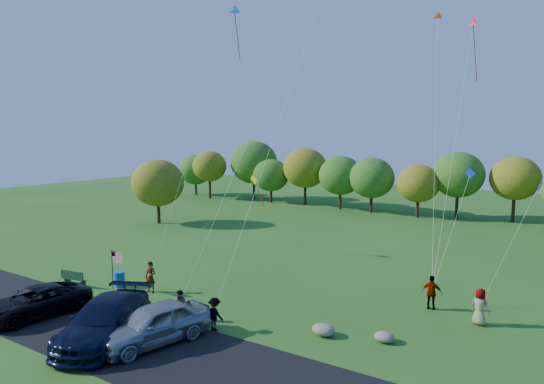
{
  "coord_description": "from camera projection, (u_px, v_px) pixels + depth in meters",
  "views": [
    {
      "loc": [
        16.44,
        -18.56,
        9.77
      ],
      "look_at": [
        0.44,
        6.0,
        6.17
      ],
      "focal_mm": 32.0,
      "sensor_mm": 36.0,
      "label": 1
    }
  ],
  "objects": [
    {
      "name": "ground",
      "position": [
        203.0,
        319.0,
        25.54
      ],
      "size": [
        140.0,
        140.0,
        0.0
      ],
      "primitive_type": "plane",
      "color": "#2A5D1A",
      "rests_on": "ground"
    },
    {
      "name": "asphalt_lane",
      "position": [
        145.0,
        346.0,
        22.21
      ],
      "size": [
        44.0,
        6.0,
        0.06
      ],
      "primitive_type": "cube",
      "color": "black",
      "rests_on": "ground"
    },
    {
      "name": "treeline",
      "position": [
        412.0,
        175.0,
        56.34
      ],
      "size": [
        75.82,
        28.25,
        8.73
      ],
      "color": "#331F12",
      "rests_on": "ground"
    },
    {
      "name": "minivan_dark",
      "position": [
        36.0,
        302.0,
        25.73
      ],
      "size": [
        3.16,
        5.81,
        1.55
      ],
      "primitive_type": "imported",
      "rotation": [
        0.0,
        0.0,
        -0.11
      ],
      "color": "black",
      "rests_on": "asphalt_lane"
    },
    {
      "name": "minivan_navy",
      "position": [
        104.0,
        320.0,
        22.74
      ],
      "size": [
        5.23,
        7.04,
        1.9
      ],
      "primitive_type": "imported",
      "rotation": [
        0.0,
        0.0,
        0.45
      ],
      "color": "black",
      "rests_on": "asphalt_lane"
    },
    {
      "name": "minivan_silver",
      "position": [
        154.0,
        324.0,
        22.36
      ],
      "size": [
        3.39,
        5.83,
        1.86
      ],
      "primitive_type": "imported",
      "rotation": [
        0.0,
        0.0,
        -0.23
      ],
      "color": "#9DA2A7",
      "rests_on": "asphalt_lane"
    },
    {
      "name": "flyer_a",
      "position": [
        151.0,
        277.0,
        29.73
      ],
      "size": [
        0.77,
        0.58,
        1.9
      ],
      "primitive_type": "imported",
      "rotation": [
        0.0,
        0.0,
        0.19
      ],
      "color": "#4C4C59",
      "rests_on": "ground"
    },
    {
      "name": "flyer_b",
      "position": [
        180.0,
        306.0,
        25.23
      ],
      "size": [
        0.8,
        0.63,
        1.62
      ],
      "primitive_type": "imported",
      "rotation": [
        0.0,
        0.0,
        0.03
      ],
      "color": "#4C4C59",
      "rests_on": "ground"
    },
    {
      "name": "flyer_c",
      "position": [
        215.0,
        314.0,
        23.97
      ],
      "size": [
        1.11,
        0.68,
        1.67
      ],
      "primitive_type": "imported",
      "rotation": [
        0.0,
        0.0,
        3.08
      ],
      "color": "#4C4C59",
      "rests_on": "ground"
    },
    {
      "name": "flyer_d",
      "position": [
        432.0,
        293.0,
        26.82
      ],
      "size": [
        1.17,
        0.59,
        1.91
      ],
      "primitive_type": "imported",
      "rotation": [
        0.0,
        0.0,
        3.26
      ],
      "color": "#4C4C59",
      "rests_on": "ground"
    },
    {
      "name": "flyer_e",
      "position": [
        480.0,
        307.0,
        24.66
      ],
      "size": [
        1.05,
        0.82,
        1.89
      ],
      "primitive_type": "imported",
      "rotation": [
        0.0,
        0.0,
        2.88
      ],
      "color": "#4C4C59",
      "rests_on": "ground"
    },
    {
      "name": "park_bench",
      "position": [
        73.0,
        278.0,
        30.87
      ],
      "size": [
        1.86,
        0.59,
        1.03
      ],
      "rotation": [
        0.0,
        0.0,
        0.15
      ],
      "color": "#173F21",
      "rests_on": "ground"
    },
    {
      "name": "trash_barrel",
      "position": [
        120.0,
        279.0,
        30.79
      ],
      "size": [
        0.65,
        0.65,
        0.97
      ],
      "primitive_type": "cylinder",
      "color": "blue",
      "rests_on": "ground"
    },
    {
      "name": "flag_assembly",
      "position": [
        115.0,
        262.0,
        29.4
      ],
      "size": [
        0.97,
        0.63,
        2.64
      ],
      "color": "black",
      "rests_on": "ground"
    },
    {
      "name": "boulder_near",
      "position": [
        323.0,
        330.0,
        23.42
      ],
      "size": [
        1.16,
        0.91,
        0.58
      ],
      "primitive_type": "ellipsoid",
      "color": "gray",
      "rests_on": "ground"
    },
    {
      "name": "boulder_far",
      "position": [
        384.0,
        337.0,
        22.7
      ],
      "size": [
        0.96,
        0.8,
        0.5
      ],
      "primitive_type": "ellipsoid",
      "color": "gray",
      "rests_on": "ground"
    }
  ]
}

